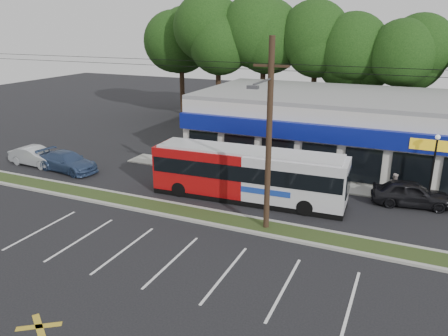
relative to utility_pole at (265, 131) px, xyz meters
name	(u,v)px	position (x,y,z in m)	size (l,w,h in m)	color
ground	(208,226)	(-2.83, -0.93, -5.41)	(120.00, 120.00, 0.00)	black
grass_strip	(216,218)	(-2.83, 0.07, -5.35)	(40.00, 1.60, 0.12)	#2C3C18
curb_south	(209,224)	(-2.83, -0.78, -5.34)	(40.00, 0.25, 0.14)	#9E9E93
curb_north	(222,212)	(-2.83, 0.92, -5.34)	(40.00, 0.25, 0.14)	#9E9E93
sidewalk	(332,185)	(2.17, 8.07, -5.36)	(32.00, 2.20, 0.10)	#9E9E93
strip_mall	(357,128)	(2.67, 14.99, -2.76)	(25.00, 12.55, 5.30)	silver
utility_pole	(265,131)	(0.00, 0.00, 0.00)	(50.00, 2.77, 10.00)	black
lamp_post	(434,160)	(8.17, 7.87, -2.74)	(0.30, 0.30, 4.25)	black
tree_line	(361,47)	(1.17, 25.07, 3.00)	(46.76, 6.76, 11.83)	black
metrobus	(248,173)	(-2.24, 3.57, -3.70)	(12.17, 3.11, 3.24)	#A10C0D
car_dark	(411,193)	(7.15, 6.66, -4.64)	(1.84, 4.56, 1.55)	black
car_silver	(35,156)	(-19.83, 3.40, -4.69)	(1.54, 4.41, 1.45)	#B2B6BA
car_blue	(68,162)	(-16.54, 3.32, -4.68)	(2.05, 5.04, 1.46)	navy
pedestrian_a	(297,184)	(0.52, 5.07, -4.48)	(0.68, 0.45, 1.87)	silver
pedestrian_b	(394,185)	(6.11, 7.57, -4.60)	(0.79, 0.62, 1.63)	beige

